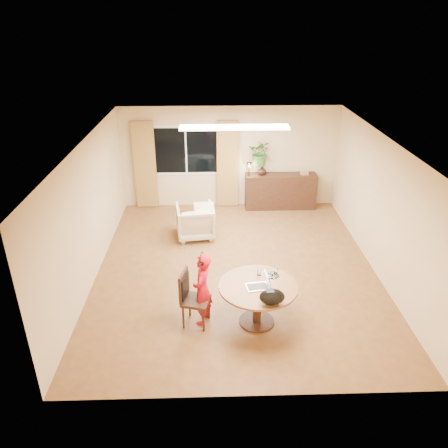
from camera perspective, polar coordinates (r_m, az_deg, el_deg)
name	(u,v)px	position (r m, az deg, el deg)	size (l,w,h in m)	color
floor	(236,268)	(8.84, 1.58, -5.79)	(6.50, 6.50, 0.00)	brown
ceiling	(238,142)	(7.79, 1.82, 10.70)	(6.50, 6.50, 0.00)	white
wall_back	(229,158)	(11.27, 0.72, 8.68)	(5.50, 5.50, 0.00)	#CCB284
wall_left	(90,211)	(8.52, -17.11, 1.61)	(6.50, 6.50, 0.00)	#CCB284
wall_right	(381,207)	(8.82, 19.83, 2.05)	(6.50, 6.50, 0.00)	#CCB284
window	(186,151)	(11.20, -4.98, 9.54)	(1.70, 0.03, 1.30)	white
curtain_left	(145,165)	(11.34, -10.28, 7.55)	(0.55, 0.08, 2.25)	olive
curtain_right	(228,165)	(11.22, 0.48, 7.77)	(0.55, 0.08, 2.25)	olive
ceiling_panel	(234,127)	(8.96, 1.34, 12.51)	(2.20, 0.35, 0.05)	white
dining_table	(258,294)	(7.13, 4.42, -9.04)	(1.27, 1.27, 0.72)	brown
dining_chair	(196,299)	(7.15, -3.68, -9.76)	(0.46, 0.42, 0.96)	black
child	(202,289)	(7.11, -2.84, -8.51)	(0.30, 0.46, 1.25)	red
laptop	(257,281)	(6.93, 4.40, -7.38)	(0.37, 0.25, 0.25)	#B7B7BC
tumbler	(259,272)	(7.27, 4.59, -6.32)	(0.07, 0.07, 0.10)	white
wine_glass	(278,271)	(7.25, 7.01, -6.17)	(0.07, 0.07, 0.19)	white
pot_lid	(272,275)	(7.30, 6.29, -6.58)	(0.22, 0.22, 0.04)	white
handbag	(272,297)	(6.58, 6.30, -9.45)	(0.39, 0.22, 0.26)	black
armchair	(195,221)	(9.91, -3.80, 0.37)	(0.81, 0.83, 0.76)	#C2B29A
throw	(204,207)	(9.66, -2.59, 2.29)	(0.45, 0.55, 0.03)	beige
sideboard	(280,191)	(11.46, 7.38, 4.27)	(1.82, 0.45, 0.91)	black
vase	(262,170)	(11.19, 4.98, 7.02)	(0.24, 0.24, 0.25)	black
bouquet	(261,153)	(11.04, 4.85, 9.25)	(0.59, 0.51, 0.66)	#326425
book_stack	(304,173)	(11.39, 10.47, 6.60)	(0.20, 0.15, 0.08)	#926E4A
desk_lamp	(249,169)	(11.09, 3.29, 7.20)	(0.15, 0.15, 0.36)	black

